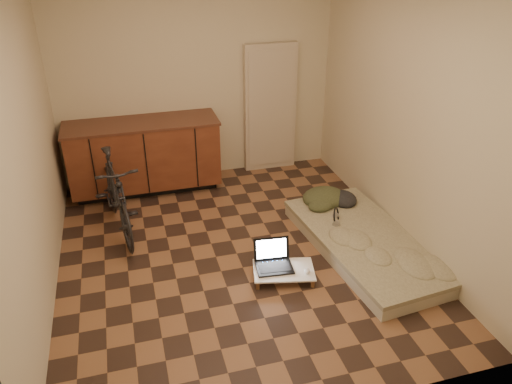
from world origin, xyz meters
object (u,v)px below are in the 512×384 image
object	(u,v)px
bicycle	(116,191)
lap_desk	(284,270)
futon	(366,243)
laptop	(273,261)

from	to	relation	value
bicycle	lap_desk	bearing A→B (deg)	-50.57
bicycle	futon	size ratio (longest dim) A/B	0.73
futon	laptop	world-z (taller)	laptop
bicycle	lap_desk	xyz separation A→B (m)	(1.46, -1.31, -0.40)
bicycle	futon	world-z (taller)	bicycle
lap_desk	futon	bearing A→B (deg)	24.82
futon	lap_desk	distance (m)	0.99
futon	laptop	size ratio (longest dim) A/B	5.52
bicycle	laptop	size ratio (longest dim) A/B	4.02
laptop	futon	bearing A→B (deg)	12.13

